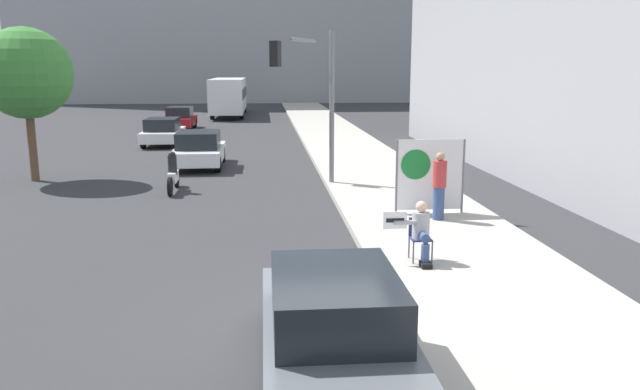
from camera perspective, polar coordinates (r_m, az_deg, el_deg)
The scene contains 13 objects.
ground_plane at distance 9.44m, azimuth -1.24°, elevation -12.83°, with size 160.00×160.00×0.00m, color #303033.
sidewalk_curb at distance 24.22m, azimuth 4.39°, elevation 2.47°, with size 3.94×90.00×0.18m, color #A8A399.
seated_protester at distance 12.26m, azimuth 9.18°, elevation -3.18°, with size 0.96×0.77×1.19m.
jogger_on_sidewalk at distance 15.70m, azimuth 10.85°, elevation 0.86°, with size 0.34×0.34×1.69m.
protest_banner at distance 16.30m, azimuth 9.97°, elevation 1.84°, with size 1.81×0.06×1.93m.
traffic_light_pole at distance 20.67m, azimuth -1.05°, elevation 10.33°, with size 2.07×1.84×4.89m.
parked_car_curbside at distance 7.98m, azimuth 1.27°, elevation -11.94°, with size 1.77×4.18×1.44m.
car_on_road_nearest at distance 25.28m, azimuth -11.00°, elevation 4.11°, with size 1.85×4.15×1.44m.
car_on_road_midblock at distance 33.08m, azimuth -14.16°, elevation 5.65°, with size 1.80×4.21×1.39m.
car_on_road_distant at distance 41.16m, azimuth -12.66°, elevation 6.86°, with size 1.73×4.17×1.47m.
city_bus_on_road at distance 52.55m, azimuth -8.32°, elevation 9.10°, with size 2.56×11.90×3.04m.
motorcycle_on_road at distance 20.46m, azimuth -13.29°, elevation 1.83°, with size 0.28×2.13×1.31m.
street_tree_near_curb at distance 23.80m, azimuth -25.31°, elevation 10.00°, with size 3.11×3.11×5.27m.
Camera 1 is at (-0.58, -8.58, 3.90)m, focal length 35.00 mm.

